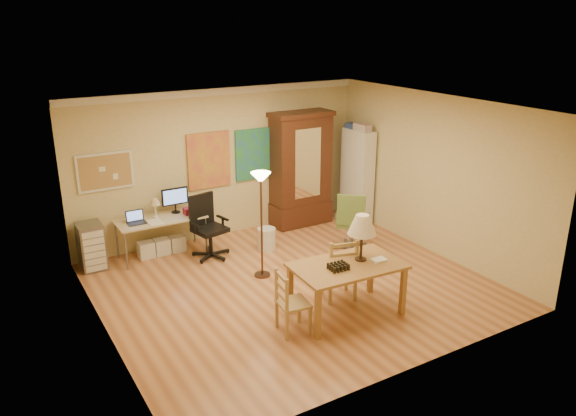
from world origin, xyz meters
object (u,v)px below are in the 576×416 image
office_chair_green (351,235)px  bookshelf (357,176)px  armoire (301,176)px  computer_desk (163,232)px  dining_table (353,253)px  office_chair_black (209,241)px

office_chair_green → bookshelf: size_ratio=0.58×
office_chair_green → armoire: armoire is taller
armoire → bookshelf: bearing=-23.2°
computer_desk → office_chair_green: computer_desk is taller
dining_table → office_chair_black: (-0.93, 2.73, -0.59)m
dining_table → armoire: bearing=69.4°
dining_table → armoire: 3.53m
office_chair_green → armoire: size_ratio=0.49×
armoire → bookshelf: (1.03, -0.44, -0.04)m
dining_table → armoire: (1.24, 3.31, 0.08)m
office_chair_black → bookshelf: size_ratio=0.58×
computer_desk → office_chair_green: 3.23m
armoire → office_chair_black: bearing=-165.1°
computer_desk → office_chair_green: (2.86, -1.50, -0.12)m
dining_table → office_chair_green: 2.23m
office_chair_black → office_chair_green: (2.22, -1.01, -0.00)m
office_chair_black → armoire: armoire is taller
armoire → bookshelf: size_ratio=1.20×
office_chair_black → office_chair_green: bearing=-24.5°
bookshelf → armoire: bearing=156.8°
office_chair_black → office_chair_green: 2.44m
office_chair_black → armoire: 2.34m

